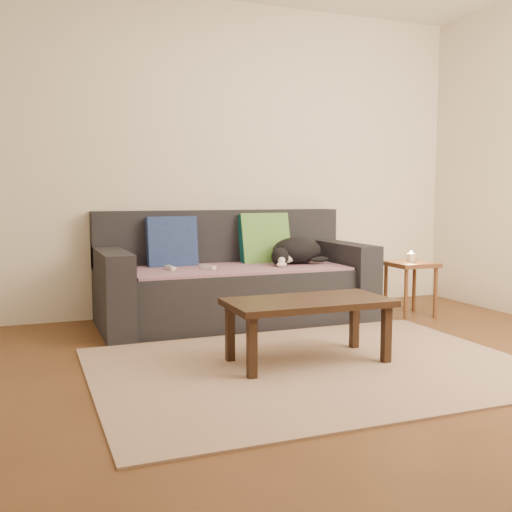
# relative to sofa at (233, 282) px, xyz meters

# --- Properties ---
(ground) EXTENTS (4.50, 4.50, 0.00)m
(ground) POSITION_rel_sofa_xyz_m (0.00, -1.57, -0.31)
(ground) COLOR brown
(ground) RESTS_ON ground
(back_wall) EXTENTS (4.50, 0.04, 2.60)m
(back_wall) POSITION_rel_sofa_xyz_m (0.00, 0.43, 0.99)
(back_wall) COLOR beige
(back_wall) RESTS_ON ground
(sofa) EXTENTS (2.10, 0.94, 0.87)m
(sofa) POSITION_rel_sofa_xyz_m (0.00, 0.00, 0.00)
(sofa) COLOR #232328
(sofa) RESTS_ON ground
(throw_blanket) EXTENTS (1.66, 0.74, 0.02)m
(throw_blanket) POSITION_rel_sofa_xyz_m (0.00, -0.09, 0.12)
(throw_blanket) COLOR #462C54
(throw_blanket) RESTS_ON sofa
(cushion_navy) EXTENTS (0.39, 0.15, 0.40)m
(cushion_navy) POSITION_rel_sofa_xyz_m (-0.45, 0.17, 0.32)
(cushion_navy) COLOR navy
(cushion_navy) RESTS_ON throw_blanket
(cushion_green) EXTENTS (0.42, 0.20, 0.43)m
(cushion_green) POSITION_rel_sofa_xyz_m (0.34, 0.17, 0.32)
(cushion_green) COLOR #0B4845
(cushion_green) RESTS_ON throw_blanket
(cat) EXTENTS (0.50, 0.37, 0.22)m
(cat) POSITION_rel_sofa_xyz_m (0.51, -0.07, 0.23)
(cat) COLOR black
(cat) RESTS_ON throw_blanket
(wii_remote_a) EXTENTS (0.05, 0.15, 0.03)m
(wii_remote_a) POSITION_rel_sofa_xyz_m (-0.53, -0.09, 0.15)
(wii_remote_a) COLOR white
(wii_remote_a) RESTS_ON throw_blanket
(wii_remote_b) EXTENTS (0.09, 0.15, 0.03)m
(wii_remote_b) POSITION_rel_sofa_xyz_m (-0.25, -0.16, 0.15)
(wii_remote_b) COLOR white
(wii_remote_b) RESTS_ON throw_blanket
(side_table) EXTENTS (0.36, 0.36, 0.45)m
(side_table) POSITION_rel_sofa_xyz_m (1.43, -0.35, 0.06)
(side_table) COLOR brown
(side_table) RESTS_ON ground
(candle) EXTENTS (0.06, 0.06, 0.09)m
(candle) POSITION_rel_sofa_xyz_m (1.43, -0.35, 0.18)
(candle) COLOR beige
(candle) RESTS_ON side_table
(rug) EXTENTS (2.50, 1.80, 0.01)m
(rug) POSITION_rel_sofa_xyz_m (0.00, -1.42, -0.30)
(rug) COLOR tan
(rug) RESTS_ON ground
(coffee_table) EXTENTS (0.97, 0.48, 0.39)m
(coffee_table) POSITION_rel_sofa_xyz_m (0.01, -1.31, 0.03)
(coffee_table) COLOR black
(coffee_table) RESTS_ON rug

